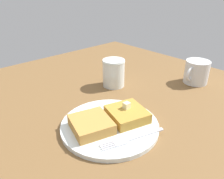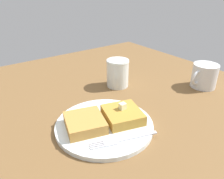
{
  "view_description": "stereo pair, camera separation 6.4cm",
  "coord_description": "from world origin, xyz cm",
  "views": [
    {
      "loc": [
        36.54,
        41.37,
        35.29
      ],
      "look_at": [
        -2.29,
        -0.75,
        6.5
      ],
      "focal_mm": 35.0,
      "sensor_mm": 36.0,
      "label": 1
    },
    {
      "loc": [
        31.6,
        45.44,
        35.29
      ],
      "look_at": [
        -2.29,
        -0.75,
        6.5
      ],
      "focal_mm": 35.0,
      "sensor_mm": 36.0,
      "label": 2
    }
  ],
  "objects": [
    {
      "name": "plate",
      "position": [
        6.45,
        7.9,
        2.64
      ],
      "size": [
        24.54,
        24.54,
        1.14
      ],
      "color": "white",
      "rests_on": "table_surface"
    },
    {
      "name": "table_surface",
      "position": [
        0.0,
        0.0,
        1.0
      ],
      "size": [
        107.9,
        107.9,
        2.0
      ],
      "primitive_type": "cube",
      "color": "brown",
      "rests_on": "ground"
    },
    {
      "name": "butter_pat_primary",
      "position": [
        1.24,
        8.61,
        6.61
      ],
      "size": [
        1.64,
        1.48,
        1.61
      ],
      "primitive_type": "cube",
      "rotation": [
        0.0,
        0.0,
        3.12
      ],
      "color": "beige",
      "rests_on": "toast_slice_left"
    },
    {
      "name": "syrup_jar",
      "position": [
        -11.03,
        -9.4,
        6.51
      ],
      "size": [
        7.73,
        7.73,
        9.44
      ],
      "color": "#371508",
      "rests_on": "table_surface"
    },
    {
      "name": "toast_slice_middle",
      "position": [
        11.2,
        6.53,
        4.47
      ],
      "size": [
        11.22,
        11.56,
        2.66
      ],
      "primitive_type": "cube",
      "rotation": [
        0.0,
        0.0,
        -0.28
      ],
      "color": "#B9853D",
      "rests_on": "plate"
    },
    {
      "name": "coffee_mug",
      "position": [
        -34.34,
        8.76,
        6.1
      ],
      "size": [
        11.08,
        8.36,
        8.16
      ],
      "color": "silver",
      "rests_on": "table_surface"
    },
    {
      "name": "fork",
      "position": [
        7.41,
        15.53,
        3.32
      ],
      "size": [
        15.66,
        6.29,
        0.36
      ],
      "color": "silver",
      "rests_on": "plate"
    },
    {
      "name": "toast_slice_left",
      "position": [
        1.7,
        9.27,
        4.47
      ],
      "size": [
        11.22,
        11.56,
        2.66
      ],
      "primitive_type": "cube",
      "rotation": [
        0.0,
        0.0,
        -0.28
      ],
      "color": "#B38533",
      "rests_on": "plate"
    }
  ]
}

